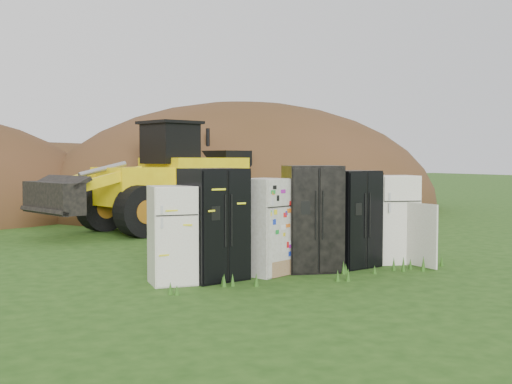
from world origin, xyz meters
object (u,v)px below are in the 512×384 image
at_px(fridge_sticker, 265,227).
at_px(wheel_loader, 147,176).
at_px(fridge_black_side, 214,224).
at_px(fridge_black_right, 351,219).
at_px(fridge_open_door, 395,219).
at_px(fridge_dark_mid, 312,218).
at_px(fridge_leftmost, 172,235).

bearing_deg(fridge_sticker, wheel_loader, 66.58).
distance_m(fridge_black_side, fridge_black_right, 2.88).
bearing_deg(fridge_open_door, fridge_dark_mid, -161.90).
relative_size(fridge_leftmost, fridge_black_side, 0.85).
height_order(fridge_leftmost, wheel_loader, wheel_loader).
bearing_deg(fridge_black_right, wheel_loader, 92.50).
bearing_deg(fridge_dark_mid, fridge_sticker, -167.12).
relative_size(fridge_leftmost, fridge_open_door, 0.93).
height_order(fridge_black_side, fridge_open_door, fridge_black_side).
height_order(fridge_dark_mid, fridge_black_right, fridge_dark_mid).
xyz_separation_m(fridge_leftmost, wheel_loader, (2.05, 7.50, 0.77)).
bearing_deg(fridge_sticker, fridge_leftmost, 159.44).
distance_m(fridge_leftmost, fridge_black_side, 0.76).
height_order(fridge_black_side, fridge_dark_mid, fridge_dark_mid).
bearing_deg(fridge_open_door, fridge_black_side, -162.99).
height_order(fridge_sticker, wheel_loader, wheel_loader).
distance_m(fridge_black_right, fridge_open_door, 1.07).
bearing_deg(fridge_black_side, fridge_black_right, -10.33).
distance_m(fridge_sticker, fridge_black_right, 1.86).
relative_size(fridge_black_right, fridge_open_door, 1.06).
distance_m(fridge_sticker, wheel_loader, 7.51).
xyz_separation_m(fridge_sticker, fridge_dark_mid, (0.96, -0.07, 0.11)).
height_order(fridge_sticker, fridge_open_door, fridge_open_door).
distance_m(fridge_dark_mid, wheel_loader, 7.60).
height_order(fridge_black_side, fridge_sticker, fridge_black_side).
bearing_deg(fridge_sticker, fridge_dark_mid, -25.49).
bearing_deg(fridge_open_door, wheel_loader, 126.54).
bearing_deg(fridge_open_door, fridge_black_right, -163.13).
bearing_deg(fridge_black_side, fridge_dark_mid, -11.46).
xyz_separation_m(fridge_sticker, wheel_loader, (0.28, 7.47, 0.72)).
distance_m(fridge_dark_mid, fridge_black_right, 0.91).
distance_m(fridge_leftmost, wheel_loader, 7.81).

